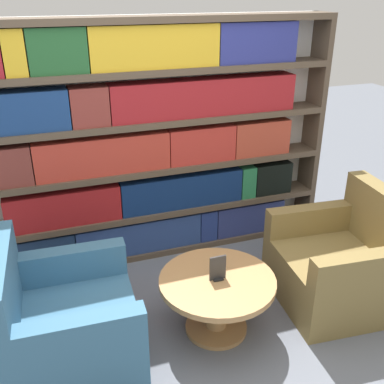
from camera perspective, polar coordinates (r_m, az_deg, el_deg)
The scene contains 6 objects.
ground_plane at distance 3.01m, azimuth 2.60°, elevation -21.08°, with size 14.00×14.00×0.00m, color slate.
bookshelf at distance 3.67m, azimuth -6.20°, elevation 5.83°, with size 3.11×0.30×1.96m.
armchair_left at distance 2.93m, azimuth -16.11°, elevation -16.12°, with size 0.85×0.86×0.85m.
armchair_right at distance 3.52m, azimuth 18.43°, elevation -8.78°, with size 0.88×0.89×0.85m.
coffee_table at distance 3.06m, azimuth 3.19°, elevation -12.75°, with size 0.77×0.77×0.42m.
table_sign at distance 2.95m, azimuth 3.28°, elevation -9.79°, with size 0.11×0.06×0.17m.
Camera 1 is at (-0.82, -1.93, 2.16)m, focal length 42.00 mm.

